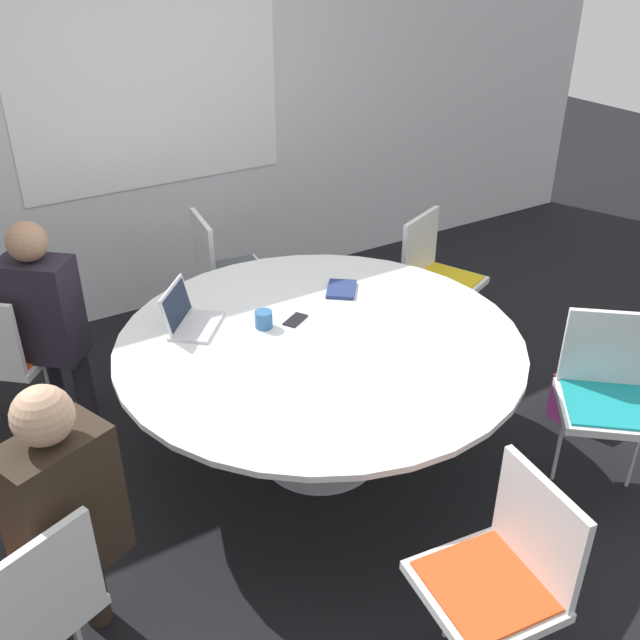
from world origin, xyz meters
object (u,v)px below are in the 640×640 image
Objects in this scene: laptop at (188,317)px; cell_phone at (295,320)px; chair_5 at (224,266)px; person_1 at (62,509)px; chair_1 at (25,606)px; chair_2 at (503,569)px; chair_4 at (436,271)px; person_0 at (44,314)px; coffee_cup at (264,319)px; spiral_notebook at (341,289)px; handbag at (582,392)px; chair_3 at (607,388)px; chair_0 at (1,349)px.

laptop is 2.40× the size of cell_phone.
chair_5 is 2.39m from person_1.
chair_1 is 1.00× the size of chair_2.
chair_4 is 2.82m from person_1.
person_0 reaches higher than coffee_cup.
laptop is at bearing 175.36° from spiral_notebook.
chair_4 is 1.15m from handbag.
spiral_notebook is at bearing 22.23° from cell_phone.
cell_phone is at bearing -5.77° from chair_4.
chair_1 reaches higher than cell_phone.
person_0 reaches higher than laptop.
laptop is (-1.59, 1.27, 0.25)m from chair_3.
chair_3 is (2.64, -0.17, 0.00)m from chair_1.
chair_0 is 9.96× the size of coffee_cup.
coffee_cup is (-1.42, -0.37, 0.24)m from chair_4.
chair_1 is 5.61× the size of cell_phone.
person_1 is at bearing 32.34° from chair_3.
chair_4 is at bearing -43.24° from laptop.
coffee_cup is at bearing 12.49° from chair_1.
chair_1 is 2.44× the size of handbag.
laptop is 4.26× the size of coffee_cup.
handbag is at bearing -20.14° from person_1.
spiral_notebook is at bearing 7.40° from chair_1.
chair_0 is at bearing 151.43° from handbag.
person_1 reaches higher than laptop.
chair_0 is 2.34× the size of laptop.
chair_1 is 0.32m from person_1.
chair_1 is at bearing -160.88° from person_1.
cell_phone is at bearing -3.12° from chair_3.
person_1 reaches higher than spiral_notebook.
chair_2 is 1.63m from coffee_cup.
laptop is (-1.74, -0.17, 0.25)m from chair_4.
coffee_cup is at bearing -166.75° from spiral_notebook.
person_1 reaches higher than chair_5.
chair_5 is (-0.98, 2.21, 0.00)m from chair_3.
spiral_notebook is 0.72× the size of handbag.
chair_2 is 2.76m from chair_5.
chair_1 and chair_2 have the same top height.
spiral_notebook reaches higher than handbag.
handbag is (0.23, -1.06, -0.39)m from chair_4.
chair_5 is (1.43, 0.32, 0.00)m from chair_0.
chair_5 reaches higher than coffee_cup.
coffee_cup is at bearing 0.06° from chair_3.
chair_2 is at bearing -93.24° from cell_phone.
chair_2 is (1.20, -2.43, 0.00)m from chair_0.
laptop is (0.81, -0.62, 0.25)m from chair_0.
chair_4 is at bearing 102.20° from handbag.
laptop is 2.25m from handbag.
chair_3 is at bearing -28.84° from person_1.
chair_5 is at bearing 2.50° from chair_2.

